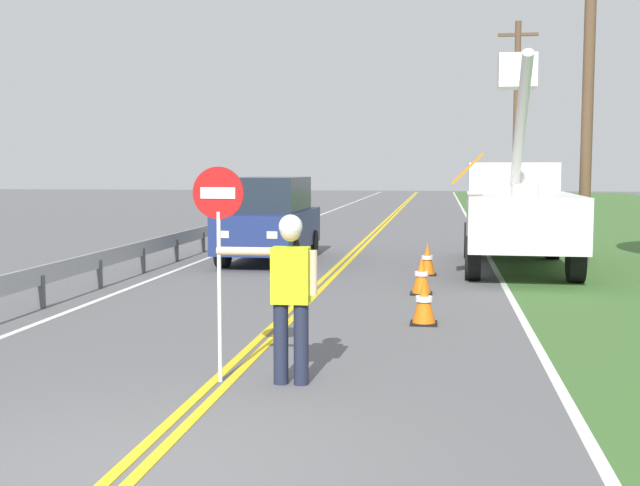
# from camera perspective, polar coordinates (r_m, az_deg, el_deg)

# --- Properties ---
(ground_plane) EXTENTS (160.00, 160.00, 0.00)m
(ground_plane) POSITION_cam_1_polar(r_m,az_deg,el_deg) (6.35, -14.14, -16.16)
(ground_plane) COLOR #5B5B5E
(centerline_yellow_left) EXTENTS (0.11, 110.00, 0.01)m
(centerline_yellow_left) POSITION_cam_1_polar(r_m,az_deg,el_deg) (25.66, 3.12, 0.14)
(centerline_yellow_left) COLOR yellow
(centerline_yellow_left) RESTS_ON ground
(centerline_yellow_right) EXTENTS (0.11, 110.00, 0.01)m
(centerline_yellow_right) POSITION_cam_1_polar(r_m,az_deg,el_deg) (25.64, 3.52, 0.14)
(centerline_yellow_right) COLOR yellow
(centerline_yellow_right) RESTS_ON ground
(edge_line_right) EXTENTS (0.12, 110.00, 0.01)m
(edge_line_right) POSITION_cam_1_polar(r_m,az_deg,el_deg) (25.57, 11.38, 0.03)
(edge_line_right) COLOR silver
(edge_line_right) RESTS_ON ground
(edge_line_left) EXTENTS (0.12, 110.00, 0.01)m
(edge_line_left) POSITION_cam_1_polar(r_m,az_deg,el_deg) (26.22, -4.54, 0.25)
(edge_line_left) COLOR silver
(edge_line_left) RESTS_ON ground
(flagger_worker) EXTENTS (1.09, 0.25, 1.83)m
(flagger_worker) POSITION_cam_1_polar(r_m,az_deg,el_deg) (8.53, -2.16, -3.20)
(flagger_worker) COLOR #1E2338
(flagger_worker) RESTS_ON ground
(stop_sign_paddle) EXTENTS (0.56, 0.04, 2.33)m
(stop_sign_paddle) POSITION_cam_1_polar(r_m,az_deg,el_deg) (8.62, -7.23, 1.28)
(stop_sign_paddle) COLOR silver
(stop_sign_paddle) RESTS_ON ground
(utility_bucket_truck) EXTENTS (2.81, 6.86, 5.06)m
(utility_bucket_truck) POSITION_cam_1_polar(r_m,az_deg,el_deg) (19.45, 13.80, 2.48)
(utility_bucket_truck) COLOR silver
(utility_bucket_truck) RESTS_ON ground
(oncoming_suv_nearest) EXTENTS (1.93, 4.61, 2.10)m
(oncoming_suv_nearest) POSITION_cam_1_polar(r_m,az_deg,el_deg) (20.05, -3.59, 1.73)
(oncoming_suv_nearest) COLOR navy
(oncoming_suv_nearest) RESTS_ON ground
(utility_pole_near) EXTENTS (1.80, 0.28, 7.97)m
(utility_pole_near) POSITION_cam_1_polar(r_m,az_deg,el_deg) (21.15, 18.53, 10.08)
(utility_pole_near) COLOR brown
(utility_pole_near) RESTS_ON ground
(utility_pole_mid) EXTENTS (1.80, 0.28, 8.96)m
(utility_pole_mid) POSITION_cam_1_polar(r_m,az_deg,el_deg) (38.07, 13.80, 8.70)
(utility_pole_mid) COLOR brown
(utility_pole_mid) RESTS_ON ground
(traffic_cone_lead) EXTENTS (0.40, 0.40, 0.70)m
(traffic_cone_lead) POSITION_cam_1_polar(r_m,az_deg,el_deg) (12.01, 7.41, -4.19)
(traffic_cone_lead) COLOR orange
(traffic_cone_lead) RESTS_ON ground
(traffic_cone_mid) EXTENTS (0.40, 0.40, 0.70)m
(traffic_cone_mid) POSITION_cam_1_polar(r_m,az_deg,el_deg) (14.86, 7.23, -2.36)
(traffic_cone_mid) COLOR orange
(traffic_cone_mid) RESTS_ON ground
(traffic_cone_tail) EXTENTS (0.40, 0.40, 0.70)m
(traffic_cone_tail) POSITION_cam_1_polar(r_m,az_deg,el_deg) (17.57, 7.65, -1.19)
(traffic_cone_tail) COLOR orange
(traffic_cone_tail) RESTS_ON ground
(guardrail_left_shoulder) EXTENTS (0.10, 32.00, 0.71)m
(guardrail_left_shoulder) POSITION_cam_1_polar(r_m,az_deg,el_deg) (21.39, -9.24, 0.44)
(guardrail_left_shoulder) COLOR #9EA0A3
(guardrail_left_shoulder) RESTS_ON ground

